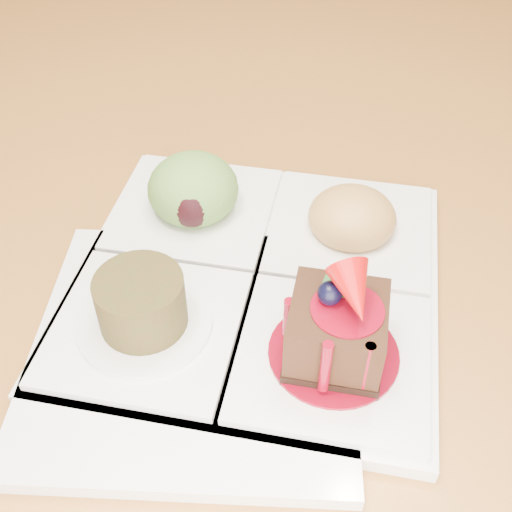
{
  "coord_description": "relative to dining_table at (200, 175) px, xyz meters",
  "views": [
    {
      "loc": [
        0.05,
        -0.59,
        1.12
      ],
      "look_at": [
        0.06,
        -0.24,
        0.79
      ],
      "focal_mm": 45.0,
      "sensor_mm": 36.0,
      "label": 1
    }
  ],
  "objects": [
    {
      "name": "dining_table",
      "position": [
        0.0,
        0.0,
        0.0
      ],
      "size": [
        1.0,
        1.8,
        0.75
      ],
      "color": "#A2692A",
      "rests_on": "ground"
    },
    {
      "name": "second_plate",
      "position": [
        0.01,
        -0.3,
        0.07
      ],
      "size": [
        0.24,
        0.24,
        0.01
      ],
      "primitive_type": "cube",
      "rotation": [
        0.0,
        0.0,
        -0.07
      ],
      "color": "white",
      "rests_on": "dining_table"
    },
    {
      "name": "ground",
      "position": [
        0.0,
        0.0,
        -0.68
      ],
      "size": [
        6.0,
        6.0,
        0.0
      ],
      "primitive_type": "plane",
      "color": "brown"
    },
    {
      "name": "sampler_plate",
      "position": [
        0.06,
        -0.23,
        0.09
      ],
      "size": [
        0.33,
        0.33,
        0.11
      ],
      "rotation": [
        0.0,
        0.0,
        -0.22
      ],
      "color": "white",
      "rests_on": "dining_table"
    }
  ]
}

